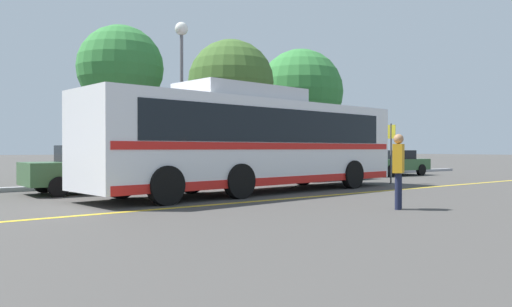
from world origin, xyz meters
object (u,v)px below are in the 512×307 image
object	(u,v)px
tree_1	(301,92)
tree_2	(231,83)
parked_car_3	(323,163)
street_lamp	(182,62)
parked_car_2	(223,165)
tree_0	(121,69)
parked_car_4	(392,163)
bus_stop_sign	(391,146)
pedestrian_0	(398,166)
parked_car_1	(91,169)
transit_bus	(256,140)

from	to	relation	value
tree_1	tree_2	xyz separation A→B (m)	(-6.32, -1.70, -0.15)
parked_car_3	street_lamp	bearing A→B (deg)	-111.70
parked_car_2	tree_0	bearing A→B (deg)	14.30
parked_car_4	bus_stop_sign	xyz separation A→B (m)	(-5.22, -3.87, 0.85)
tree_1	street_lamp	bearing A→B (deg)	-160.52
parked_car_3	pedestrian_0	world-z (taller)	pedestrian_0
pedestrian_0	tree_1	bearing A→B (deg)	25.73
parked_car_4	tree_0	bearing A→B (deg)	67.18
street_lamp	tree_2	world-z (taller)	tree_2
pedestrian_0	street_lamp	world-z (taller)	street_lamp
parked_car_1	tree_0	xyz separation A→B (m)	(3.61, 6.34, 4.40)
transit_bus	tree_1	distance (m)	14.72
parked_car_4	bus_stop_sign	bearing A→B (deg)	128.26
parked_car_3	pedestrian_0	xyz separation A→B (m)	(-6.61, -8.99, 0.25)
parked_car_1	tree_0	world-z (taller)	tree_0
transit_bus	tree_1	bearing A→B (deg)	125.97
bus_stop_sign	tree_1	xyz separation A→B (m)	(4.00, 9.71, 3.34)
tree_0	pedestrian_0	bearing A→B (deg)	-87.86
parked_car_1	bus_stop_sign	size ratio (longest dim) A/B	1.70
parked_car_3	transit_bus	bearing A→B (deg)	-61.09
transit_bus	tree_2	distance (m)	9.49
parked_car_1	pedestrian_0	size ratio (longest dim) A/B	2.35
pedestrian_0	tree_0	xyz separation A→B (m)	(-0.57, 15.10, 4.15)
street_lamp	parked_car_2	bearing A→B (deg)	-73.92
street_lamp	tree_2	size ratio (longest dim) A/B	0.99
pedestrian_0	bus_stop_sign	size ratio (longest dim) A/B	0.72
parked_car_4	street_lamp	distance (m)	12.46
street_lamp	parked_car_4	bearing A→B (deg)	-11.06
tree_2	pedestrian_0	bearing A→B (deg)	-108.74
parked_car_1	tree_1	bearing A→B (deg)	113.49
tree_2	bus_stop_sign	bearing A→B (deg)	-73.85
parked_car_2	street_lamp	xyz separation A→B (m)	(-0.64, 2.21, 4.33)
parked_car_2	tree_0	world-z (taller)	tree_0
parked_car_3	pedestrian_0	bearing A→B (deg)	-34.70
parked_car_1	parked_car_2	distance (m)	5.52
parked_car_2	transit_bus	bearing A→B (deg)	158.12
tree_0	tree_1	xyz separation A→B (m)	(11.45, 0.06, -0.28)
tree_2	parked_car_1	bearing A→B (deg)	-151.74
parked_car_3	street_lamp	size ratio (longest dim) A/B	0.61
transit_bus	street_lamp	distance (m)	6.85
parked_car_3	parked_car_4	size ratio (longest dim) A/B	1.00
tree_0	tree_1	distance (m)	11.45
transit_bus	tree_0	bearing A→B (deg)	178.62
parked_car_4	tree_2	bearing A→B (deg)	62.93
bus_stop_sign	tree_2	world-z (taller)	tree_2
parked_car_1	tree_2	bearing A→B (deg)	118.74
parked_car_1	street_lamp	distance (m)	7.09
parked_car_4	tree_1	bearing A→B (deg)	13.54
parked_car_4	pedestrian_0	bearing A→B (deg)	129.28
transit_bus	parked_car_4	xyz separation A→B (m)	(11.99, 3.67, -1.01)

